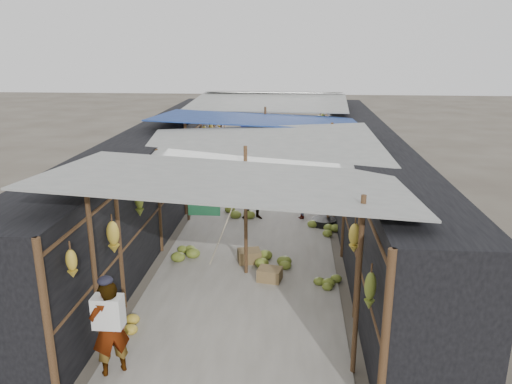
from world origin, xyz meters
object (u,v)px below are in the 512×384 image
(vendor_elderly, at_px, (110,328))
(crate_near, at_px, (249,256))
(black_basin, at_px, (324,222))
(vendor_seated, at_px, (301,202))
(shopper_blue, at_px, (255,193))

(vendor_elderly, bearing_deg, crate_near, -147.99)
(crate_near, height_order, black_basin, crate_near)
(black_basin, height_order, vendor_seated, vendor_seated)
(shopper_blue, height_order, vendor_seated, shopper_blue)
(crate_near, relative_size, shopper_blue, 0.33)
(vendor_seated, bearing_deg, shopper_blue, -100.28)
(crate_near, distance_m, black_basin, 2.89)
(vendor_seated, bearing_deg, black_basin, 35.34)
(black_basin, height_order, vendor_elderly, vendor_elderly)
(vendor_elderly, relative_size, shopper_blue, 1.00)
(black_basin, xyz_separation_m, vendor_elderly, (-3.24, -6.16, 0.61))
(crate_near, height_order, vendor_seated, vendor_seated)
(crate_near, height_order, shopper_blue, shopper_blue)
(shopper_blue, relative_size, vendor_seated, 1.54)
(crate_near, height_order, vendor_elderly, vendor_elderly)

